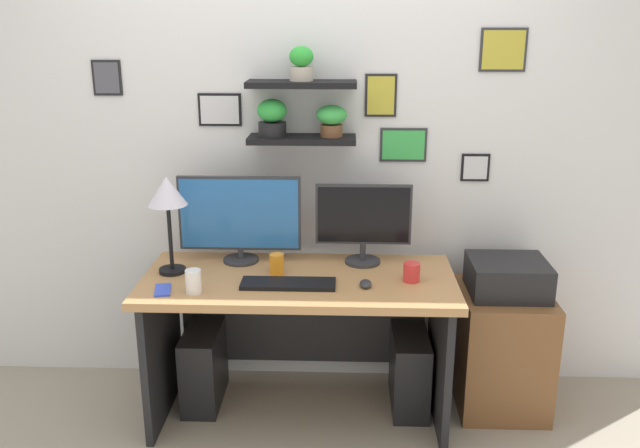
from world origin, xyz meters
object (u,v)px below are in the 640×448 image
at_px(desk, 300,313).
at_px(drawer_cabinet, 501,349).
at_px(desk_lamp, 167,197).
at_px(coffee_mug, 412,272).
at_px(keyboard, 288,284).
at_px(computer_mouse, 366,284).
at_px(water_cup, 193,282).
at_px(monitor_right, 363,220).
at_px(cell_phone, 163,290).
at_px(pen_cup, 277,264).
at_px(computer_tower_left, 204,366).
at_px(monitor_left, 240,217).
at_px(computer_tower_right, 409,370).
at_px(printer, 508,277).

height_order(desk, drawer_cabinet, desk).
bearing_deg(desk_lamp, coffee_mug, -3.58).
height_order(keyboard, computer_mouse, computer_mouse).
distance_m(computer_mouse, water_cup, 0.79).
distance_m(monitor_right, desk_lamp, 0.96).
distance_m(water_cup, drawer_cabinet, 1.61).
relative_size(desk, coffee_mug, 16.72).
bearing_deg(drawer_cabinet, water_cup, -166.74).
height_order(desk, monitor_right, monitor_right).
relative_size(cell_phone, pen_cup, 1.40).
bearing_deg(desk_lamp, water_cup, -57.33).
xyz_separation_m(water_cup, computer_tower_left, (-0.05, 0.31, -0.60)).
distance_m(coffee_mug, pen_cup, 0.65).
distance_m(desk_lamp, cell_phone, 0.44).
bearing_deg(cell_phone, computer_tower_left, 59.06).
height_order(water_cup, drawer_cabinet, water_cup).
bearing_deg(computer_mouse, cell_phone, -174.75).
height_order(coffee_mug, water_cup, water_cup).
xyz_separation_m(monitor_left, computer_tower_right, (0.87, -0.12, -0.78)).
bearing_deg(monitor_right, pen_cup, -157.48).
height_order(desk_lamp, computer_tower_left, desk_lamp).
bearing_deg(computer_tower_right, monitor_right, 154.98).
height_order(cell_phone, water_cup, water_cup).
distance_m(computer_mouse, coffee_mug, 0.23).
height_order(keyboard, water_cup, water_cup).
distance_m(monitor_left, cell_phone, 0.56).
height_order(keyboard, computer_tower_right, keyboard).
relative_size(drawer_cabinet, computer_tower_left, 1.53).
distance_m(computer_mouse, printer, 0.76).
bearing_deg(desk, computer_mouse, -26.77).
bearing_deg(desk_lamp, desk, 0.89).
bearing_deg(computer_tower_left, desk, -5.80).
xyz_separation_m(coffee_mug, computer_tower_left, (-1.05, 0.13, -0.59)).
distance_m(monitor_left, monitor_right, 0.62).
distance_m(desk_lamp, drawer_cabinet, 1.85).
xyz_separation_m(monitor_right, cell_phone, (-0.92, -0.41, -0.22)).
distance_m(desk, keyboard, 0.28).
height_order(computer_mouse, pen_cup, pen_cup).
height_order(monitor_right, water_cup, monitor_right).
relative_size(desk_lamp, cell_phone, 3.43).
relative_size(keyboard, coffee_mug, 4.89).
distance_m(drawer_cabinet, printer, 0.40).
bearing_deg(monitor_right, computer_mouse, -88.82).
bearing_deg(coffee_mug, desk_lamp, 176.42).
xyz_separation_m(monitor_right, printer, (0.72, -0.07, -0.26)).
bearing_deg(printer, computer_tower_left, -178.55).
relative_size(monitor_right, computer_tower_right, 1.19).
height_order(computer_mouse, desk_lamp, desk_lamp).
relative_size(desk_lamp, computer_tower_left, 1.18).
xyz_separation_m(desk_lamp, computer_tower_right, (1.18, 0.06, -0.93)).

